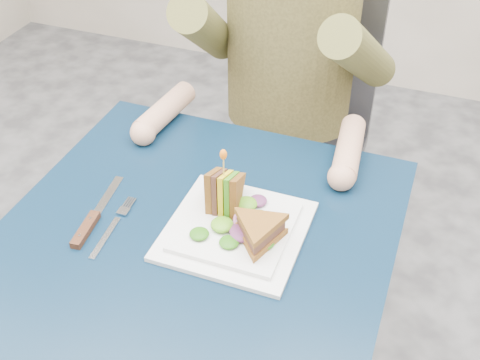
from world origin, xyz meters
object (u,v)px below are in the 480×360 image
at_px(fork, 112,228).
at_px(knife, 90,223).
at_px(plate, 236,229).
at_px(sandwich_flat, 259,231).
at_px(table, 197,260).
at_px(diner, 291,18).
at_px(chair, 295,121).
at_px(sandwich_upright, 224,192).

height_order(fork, knife, knife).
relative_size(plate, sandwich_flat, 1.55).
distance_m(sandwich_flat, knife, 0.34).
relative_size(table, diner, 1.01).
xyz_separation_m(plate, sandwich_flat, (0.05, -0.02, 0.04)).
height_order(plate, sandwich_flat, sandwich_flat).
distance_m(plate, sandwich_flat, 0.07).
bearing_deg(table, plate, 19.32).
height_order(table, chair, chair).
distance_m(chair, diner, 0.39).
height_order(sandwich_flat, fork, sandwich_flat).
height_order(sandwich_upright, fork, sandwich_upright).
bearing_deg(fork, table, 17.51).
xyz_separation_m(sandwich_upright, fork, (-0.19, -0.12, -0.05)).
height_order(table, plate, plate).
relative_size(table, sandwich_flat, 4.46).
bearing_deg(table, knife, -164.83).
xyz_separation_m(chair, knife, (-0.20, -0.77, 0.20)).
relative_size(diner, fork, 4.15).
height_order(plate, sandwich_upright, sandwich_upright).
height_order(sandwich_flat, knife, sandwich_flat).
xyz_separation_m(sandwich_flat, fork, (-0.28, -0.05, -0.04)).
xyz_separation_m(chair, diner, (-0.00, -0.11, 0.37)).
bearing_deg(sandwich_upright, plate, -47.56).
relative_size(chair, knife, 4.20).
distance_m(sandwich_upright, fork, 0.23).
relative_size(table, fork, 4.18).
relative_size(sandwich_flat, knife, 0.76).
bearing_deg(sandwich_flat, fork, -170.03).
xyz_separation_m(table, fork, (-0.15, -0.05, 0.08)).
bearing_deg(plate, fork, -161.90).
relative_size(chair, plate, 3.58).
bearing_deg(fork, diner, 76.74).
height_order(chair, sandwich_upright, chair).
bearing_deg(plate, sandwich_upright, 132.44).
relative_size(chair, sandwich_flat, 5.53).
height_order(diner, plate, diner).
bearing_deg(diner, chair, 90.00).
height_order(diner, sandwich_flat, diner).
bearing_deg(table, diner, 90.00).
relative_size(sandwich_flat, sandwich_upright, 1.16).
xyz_separation_m(plate, sandwich_upright, (-0.04, 0.05, 0.05)).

